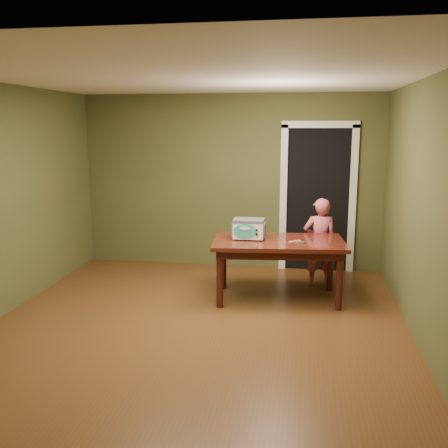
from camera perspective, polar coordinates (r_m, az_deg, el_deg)
name	(u,v)px	position (r m, az deg, el deg)	size (l,w,h in m)	color
floor	(196,328)	(5.46, -3.25, -11.83)	(5.00, 5.00, 0.00)	#563218
room_shell	(194,169)	(5.04, -3.46, 6.33)	(4.52, 5.02, 2.61)	#4D502A
doorway	(317,197)	(7.76, 10.59, 3.01)	(1.10, 0.66, 2.25)	black
dining_table	(278,248)	(6.18, 6.23, -2.76)	(1.68, 1.05, 0.75)	#3E140E
toy_oven	(249,228)	(6.18, 2.85, -0.48)	(0.41, 0.28, 0.25)	#4C4F54
baking_pan	(300,243)	(6.02, 8.70, -2.11)	(0.10, 0.10, 0.02)	silver
spatula	(295,241)	(6.11, 8.07, -1.96)	(0.18, 0.03, 0.01)	#F7C66B
child	(320,242)	(6.78, 10.88, -2.09)	(0.44, 0.29, 1.20)	#BF4E61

